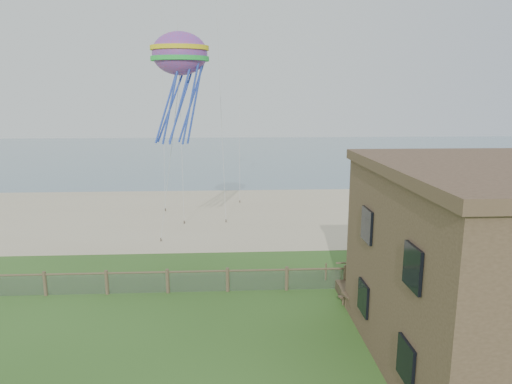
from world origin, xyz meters
TOP-DOWN VIEW (x-y plane):
  - ground at (0.00, 0.00)m, footprint 160.00×160.00m
  - sand_beach at (0.00, 22.00)m, footprint 72.00×20.00m
  - ocean at (0.00, 66.00)m, footprint 160.00×68.00m
  - chainlink_fence at (0.00, 6.00)m, footprint 36.20×0.20m
  - motel_deck at (13.00, 5.00)m, footprint 15.00×2.00m
  - picnic_table at (6.26, 3.74)m, footprint 2.09×1.74m
  - octopus_kite at (-2.62, 11.52)m, footprint 3.42×2.46m

SIDE VIEW (x-z plane):
  - ground at x=0.00m, z-range 0.00..0.00m
  - ocean at x=0.00m, z-range -0.01..0.01m
  - sand_beach at x=0.00m, z-range -0.01..0.01m
  - motel_deck at x=13.00m, z-range 0.00..0.50m
  - picnic_table at x=6.26m, z-range 0.00..0.78m
  - chainlink_fence at x=0.00m, z-range -0.07..1.18m
  - octopus_kite at x=-2.62m, z-range 6.88..13.78m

